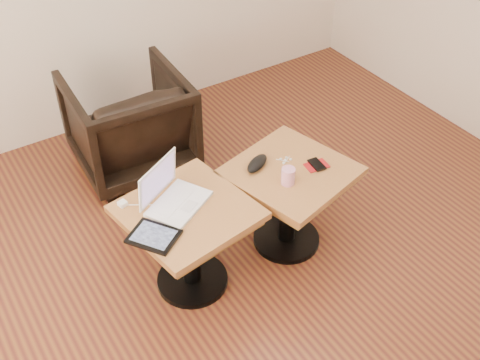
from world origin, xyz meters
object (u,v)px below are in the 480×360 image
side_table_right (290,189)px  armchair (129,123)px  laptop (172,196)px  side_table_left (189,229)px  striped_cup (288,176)px

side_table_right → armchair: armchair is taller
laptop → armchair: size_ratio=0.52×
side_table_left → armchair: armchair is taller
side_table_left → laptop: (-0.04, 0.08, 0.18)m
laptop → side_table_right: bearing=-38.1°
side_table_left → side_table_right: size_ratio=0.94×
laptop → armchair: (0.22, 1.05, -0.25)m
laptop → armchair: laptop is taller
striped_cup → armchair: 1.31m
side_table_right → striped_cup: size_ratio=7.75×
side_table_left → striped_cup: (0.54, -0.10, 0.18)m
striped_cup → side_table_right: bearing=44.8°
side_table_left → striped_cup: 0.57m
armchair → laptop: bearing=81.7°
laptop → striped_cup: bearing=-47.0°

